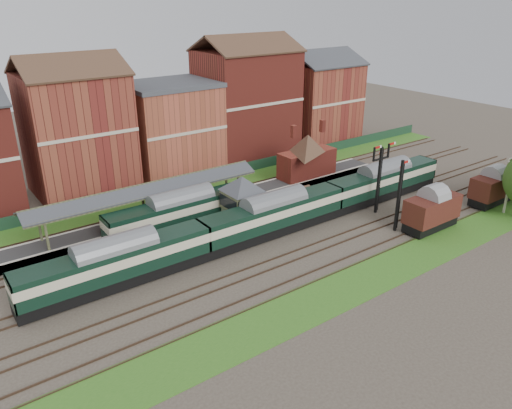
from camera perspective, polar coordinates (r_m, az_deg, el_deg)
ground at (r=54.10m, az=3.04°, el=-3.08°), size 160.00×160.00×0.00m
grass_back at (r=66.18m, az=-5.70°, el=1.90°), size 90.00×4.50×0.06m
grass_front at (r=46.60m, az=12.46°, el=-8.25°), size 90.00×5.00×0.06m
fence at (r=67.55m, az=-6.60°, el=2.97°), size 90.00×0.12×1.50m
platform at (r=58.69m, az=-6.77°, el=-0.50°), size 55.00×3.40×1.00m
signal_box at (r=53.50m, az=-1.58°, el=0.39°), size 5.40×5.40×6.00m
brick_hut at (r=58.82m, az=4.86°, el=0.37°), size 3.20×2.64×2.94m
station_building at (r=66.82m, az=5.87°, el=5.67°), size 8.10×8.10×5.90m
canopy at (r=54.73m, az=-12.42°, el=1.94°), size 26.00×3.89×4.08m
semaphore_bracket at (r=58.61m, az=13.91°, el=3.28°), size 3.60×0.25×8.18m
semaphore_siding at (r=54.69m, az=16.02°, el=1.06°), size 1.23×0.25×8.00m
yard_lamp at (r=63.90m, az=27.05°, el=2.40°), size 2.60×0.22×7.00m
town_backdrop at (r=71.61m, az=-9.79°, el=9.18°), size 69.00×10.00×16.00m
dmu_train at (r=52.43m, az=2.09°, el=-1.13°), size 51.79×2.72×3.98m
platform_railcar at (r=53.79m, az=-8.48°, el=-0.79°), size 16.90×2.67×3.89m
goods_van_a at (r=56.87m, az=19.46°, el=-0.61°), size 6.54×2.84×3.97m
goods_van_c at (r=66.69m, az=25.46°, el=1.80°), size 6.26×2.71×3.80m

